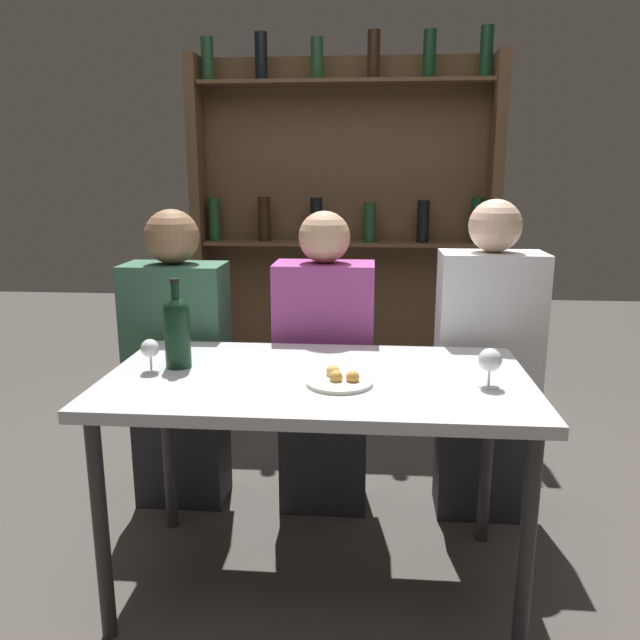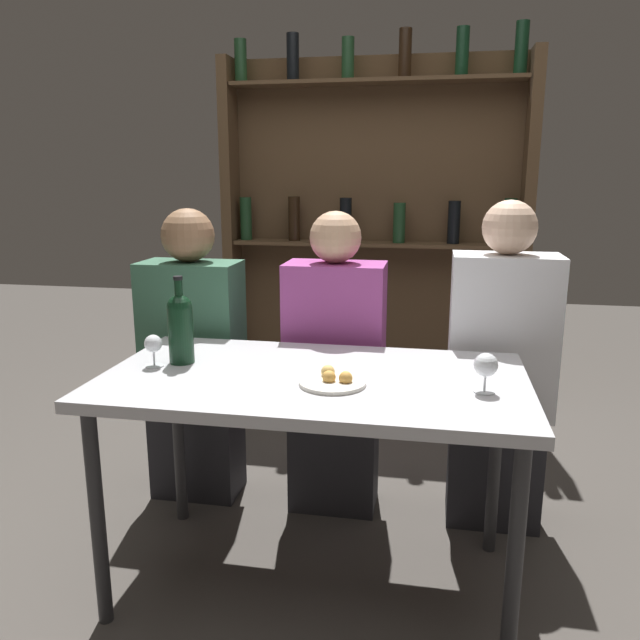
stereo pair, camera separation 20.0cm
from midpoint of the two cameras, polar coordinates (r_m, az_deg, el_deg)
name	(u,v)px [view 1 (the left image)]	position (r m, az deg, el deg)	size (l,w,h in m)	color
ground_plane	(317,581)	(2.27, -2.97, -22.84)	(10.00, 10.00, 0.00)	#47423D
dining_table	(317,396)	(1.96, -3.20, -6.99)	(1.30, 0.72, 0.73)	silver
wine_rack_wall	(344,223)	(3.61, 0.58, 8.89)	(1.72, 0.21, 2.09)	#4C3823
wine_bottle	(177,329)	(2.06, -15.68, -0.81)	(0.08, 0.08, 0.29)	black
wine_glass_0	(490,361)	(1.85, 12.32, -3.73)	(0.07, 0.07, 0.12)	silver
wine_glass_1	(150,350)	(2.04, -18.01, -2.66)	(0.06, 0.06, 0.11)	silver
food_plate_0	(340,380)	(1.85, -1.29, -5.56)	(0.20, 0.20, 0.05)	silver
seated_person_left	(179,368)	(2.61, -14.94, -4.32)	(0.39, 0.22, 1.21)	#26262B
seated_person_center	(324,373)	(2.48, -1.94, -4.90)	(0.38, 0.22, 1.20)	#26262B
seated_person_right	(486,372)	(2.48, 12.72, -4.66)	(0.39, 0.22, 1.25)	#26262B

